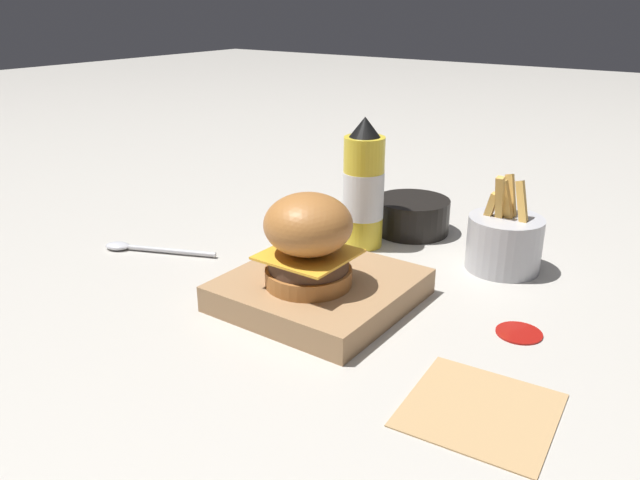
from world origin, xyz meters
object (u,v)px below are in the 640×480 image
at_px(ketchup_bottle, 363,189).
at_px(fries_basket, 504,242).
at_px(spoon, 139,248).
at_px(burger, 308,240).
at_px(side_bowl, 412,215).
at_px(serving_board, 320,290).

height_order(ketchup_bottle, fries_basket, ketchup_bottle).
bearing_deg(fries_basket, spoon, 118.59).
xyz_separation_m(burger, side_bowl, (0.31, 0.02, -0.06)).
distance_m(burger, ketchup_bottle, 0.23).
distance_m(ketchup_bottle, side_bowl, 0.12).
height_order(ketchup_bottle, side_bowl, ketchup_bottle).
height_order(fries_basket, spoon, fries_basket).
bearing_deg(fries_basket, burger, 149.69).
xyz_separation_m(burger, ketchup_bottle, (0.22, 0.06, -0.00)).
relative_size(side_bowl, spoon, 0.71).
bearing_deg(spoon, fries_basket, -173.95).
bearing_deg(serving_board, spoon, 93.93).
relative_size(ketchup_bottle, side_bowl, 1.65).
bearing_deg(side_bowl, serving_board, -175.01).
height_order(serving_board, fries_basket, fries_basket).
distance_m(serving_board, side_bowl, 0.29).
height_order(burger, spoon, burger).
relative_size(burger, side_bowl, 0.94).
distance_m(ketchup_bottle, fries_basket, 0.22).
relative_size(serving_board, fries_basket, 1.59).
xyz_separation_m(serving_board, fries_basket, (0.23, -0.15, 0.02)).
distance_m(serving_board, ketchup_bottle, 0.22).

